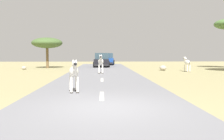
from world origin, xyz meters
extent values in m
plane|color=#998E60|center=(0.00, 0.00, 0.00)|extent=(90.00, 90.00, 0.00)
cube|color=slate|center=(-0.18, 0.00, 0.03)|extent=(6.00, 64.00, 0.05)
cube|color=silver|center=(-0.18, 2.00, 0.05)|extent=(0.16, 2.00, 0.01)
cube|color=silver|center=(-0.18, 8.00, 0.05)|extent=(0.16, 2.00, 0.01)
cube|color=silver|center=(-0.18, 14.00, 0.05)|extent=(0.16, 2.00, 0.01)
cube|color=silver|center=(-0.18, 20.00, 0.05)|extent=(0.16, 2.00, 0.01)
cube|color=silver|center=(-0.18, 26.00, 0.05)|extent=(0.16, 2.00, 0.01)
ellipsoid|color=silver|center=(-1.39, 3.06, 0.93)|extent=(0.57, 1.05, 0.47)
cylinder|color=silver|center=(-1.46, 2.71, 0.39)|extent=(0.12, 0.12, 0.68)
cylinder|color=#28231E|center=(-1.46, 2.71, 0.07)|extent=(0.13, 0.13, 0.05)
cylinder|color=silver|center=(-1.21, 2.76, 0.39)|extent=(0.12, 0.12, 0.68)
cylinder|color=#28231E|center=(-1.21, 2.76, 0.07)|extent=(0.13, 0.13, 0.05)
cylinder|color=silver|center=(-1.58, 3.36, 0.39)|extent=(0.12, 0.12, 0.68)
cylinder|color=#28231E|center=(-1.58, 3.36, 0.07)|extent=(0.13, 0.13, 0.05)
cylinder|color=silver|center=(-1.33, 3.40, 0.39)|extent=(0.12, 0.12, 0.68)
cylinder|color=#28231E|center=(-1.33, 3.40, 0.07)|extent=(0.13, 0.13, 0.05)
cylinder|color=silver|center=(-1.31, 2.59, 1.17)|extent=(0.24, 0.38, 0.40)
cube|color=black|center=(-1.31, 2.59, 1.25)|extent=(0.10, 0.33, 0.28)
ellipsoid|color=silver|center=(-1.26, 2.36, 1.32)|extent=(0.26, 0.46, 0.22)
ellipsoid|color=black|center=(-1.23, 2.19, 1.30)|extent=(0.15, 0.17, 0.13)
cone|color=silver|center=(-1.34, 2.45, 1.43)|extent=(0.10, 0.10, 0.13)
cone|color=silver|center=(-1.22, 2.48, 1.43)|extent=(0.10, 0.10, 0.13)
cylinder|color=black|center=(-1.48, 3.55, 0.84)|extent=(0.06, 0.14, 0.40)
ellipsoid|color=silver|center=(-0.28, 12.96, 1.03)|extent=(0.45, 1.11, 0.53)
cylinder|color=silver|center=(-0.42, 12.60, 0.43)|extent=(0.11, 0.11, 0.76)
cylinder|color=#28231E|center=(-0.42, 12.60, 0.08)|extent=(0.13, 0.13, 0.05)
cylinder|color=silver|center=(-0.14, 12.60, 0.43)|extent=(0.11, 0.11, 0.76)
cylinder|color=#28231E|center=(-0.14, 12.60, 0.08)|extent=(0.13, 0.13, 0.05)
cylinder|color=silver|center=(-0.42, 13.33, 0.43)|extent=(0.11, 0.11, 0.76)
cylinder|color=#28231E|center=(-0.42, 13.33, 0.08)|extent=(0.13, 0.13, 0.05)
cylinder|color=silver|center=(-0.14, 13.33, 0.43)|extent=(0.11, 0.11, 0.76)
cylinder|color=#28231E|center=(-0.14, 13.33, 0.08)|extent=(0.13, 0.13, 0.05)
cylinder|color=silver|center=(-0.28, 12.43, 1.30)|extent=(0.20, 0.40, 0.45)
cube|color=black|center=(-0.28, 12.43, 1.40)|extent=(0.04, 0.37, 0.31)
ellipsoid|color=silver|center=(-0.28, 12.17, 1.47)|extent=(0.20, 0.49, 0.24)
ellipsoid|color=black|center=(-0.28, 11.97, 1.45)|extent=(0.14, 0.17, 0.15)
cone|color=silver|center=(-0.35, 12.29, 1.59)|extent=(0.09, 0.09, 0.14)
cone|color=silver|center=(-0.21, 12.29, 1.59)|extent=(0.09, 0.09, 0.14)
cylinder|color=black|center=(-0.28, 13.52, 0.93)|extent=(0.04, 0.16, 0.45)
ellipsoid|color=silver|center=(7.83, 15.24, 0.88)|extent=(0.45, 1.02, 0.47)
cylinder|color=silver|center=(7.94, 15.57, 0.34)|extent=(0.10, 0.10, 0.68)
cylinder|color=#28231E|center=(7.94, 15.57, 0.02)|extent=(0.12, 0.12, 0.05)
cylinder|color=silver|center=(7.68, 15.56, 0.34)|extent=(0.10, 0.10, 0.68)
cylinder|color=#28231E|center=(7.68, 15.56, 0.02)|extent=(0.12, 0.12, 0.05)
cylinder|color=silver|center=(7.97, 14.92, 0.34)|extent=(0.10, 0.10, 0.68)
cylinder|color=#28231E|center=(7.97, 14.92, 0.02)|extent=(0.12, 0.12, 0.05)
cylinder|color=silver|center=(7.72, 14.91, 0.34)|extent=(0.10, 0.10, 0.68)
cylinder|color=#28231E|center=(7.72, 14.91, 0.02)|extent=(0.12, 0.12, 0.05)
cylinder|color=silver|center=(7.80, 15.72, 1.13)|extent=(0.20, 0.37, 0.40)
cube|color=black|center=(7.80, 15.72, 1.21)|extent=(0.05, 0.33, 0.28)
ellipsoid|color=silver|center=(7.79, 15.95, 1.27)|extent=(0.20, 0.45, 0.22)
ellipsoid|color=black|center=(7.78, 16.13, 1.26)|extent=(0.13, 0.16, 0.13)
cone|color=silver|center=(7.86, 15.85, 1.38)|extent=(0.09, 0.09, 0.13)
cone|color=silver|center=(7.73, 15.84, 1.38)|extent=(0.09, 0.09, 0.13)
cylinder|color=black|center=(7.85, 14.74, 0.79)|extent=(0.04, 0.14, 0.40)
cube|color=black|center=(-0.23, 23.57, 0.63)|extent=(1.90, 4.24, 0.80)
cube|color=#334751|center=(-0.22, 23.77, 1.41)|extent=(1.69, 2.24, 0.76)
cube|color=black|center=(-0.28, 21.41, 0.36)|extent=(1.71, 0.20, 0.24)
cylinder|color=black|center=(-1.16, 22.24, 0.39)|extent=(0.24, 0.69, 0.68)
cylinder|color=black|center=(0.64, 22.20, 0.39)|extent=(0.24, 0.69, 0.68)
cylinder|color=black|center=(-1.10, 24.94, 0.39)|extent=(0.24, 0.69, 0.68)
cylinder|color=black|center=(0.70, 24.90, 0.39)|extent=(0.24, 0.69, 0.68)
cube|color=#1E479E|center=(0.62, 29.21, 0.63)|extent=(2.08, 4.31, 0.80)
cube|color=#334751|center=(0.63, 29.41, 1.41)|extent=(1.79, 2.31, 0.76)
cube|color=black|center=(0.47, 27.05, 0.36)|extent=(1.72, 0.28, 0.24)
cylinder|color=black|center=(-0.37, 27.92, 0.39)|extent=(0.27, 0.69, 0.68)
cylinder|color=black|center=(1.42, 27.80, 0.39)|extent=(0.27, 0.69, 0.68)
cylinder|color=black|center=(-0.19, 30.62, 0.39)|extent=(0.27, 0.69, 0.68)
cylinder|color=black|center=(1.61, 30.49, 0.39)|extent=(0.27, 0.69, 0.68)
cylinder|color=brown|center=(-6.63, 21.68, 1.17)|extent=(0.30, 0.30, 2.34)
ellipsoid|color=#425B2D|center=(-6.63, 21.68, 2.96)|extent=(3.55, 3.55, 1.24)
ellipsoid|color=#A89E8C|center=(-8.47, 18.81, 0.20)|extent=(0.51, 0.46, 0.39)
ellipsoid|color=#A89E8C|center=(5.98, 17.05, 0.26)|extent=(0.69, 0.69, 0.53)
camera|label=1|loc=(-0.16, -7.61, 1.72)|focal=39.55mm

